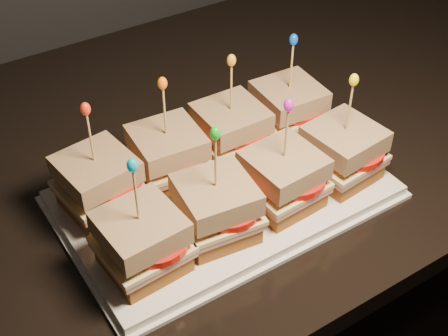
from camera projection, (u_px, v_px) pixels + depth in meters
cabinet at (182, 330)px, 1.23m from camera, size 2.29×0.71×0.86m
granite_slab at (169, 153)px, 0.94m from camera, size 2.33×0.75×0.03m
platter at (224, 194)px, 0.83m from camera, size 0.42×0.26×0.02m
platter_rim at (224, 198)px, 0.84m from camera, size 0.43×0.27×0.01m
sandwich_0_bread_bot at (101, 199)px, 0.80m from camera, size 0.09×0.09×0.02m
sandwich_0_ham at (99, 189)px, 0.79m from camera, size 0.10×0.10×0.01m
sandwich_0_cheese at (99, 185)px, 0.78m from camera, size 0.11×0.10×0.01m
sandwich_0_tomato at (109, 180)px, 0.78m from camera, size 0.08×0.08×0.01m
sandwich_0_bread_top at (96, 169)px, 0.76m from camera, size 0.10×0.10×0.03m
sandwich_0_pick at (91, 140)px, 0.74m from camera, size 0.00×0.00×0.09m
sandwich_0_frill at (85, 109)px, 0.71m from camera, size 0.01×0.01×0.02m
sandwich_1_bread_bot at (169, 171)px, 0.84m from camera, size 0.09×0.09×0.02m
sandwich_1_ham at (168, 162)px, 0.83m from camera, size 0.10×0.10×0.01m
sandwich_1_cheese at (168, 158)px, 0.82m from camera, size 0.10×0.10×0.01m
sandwich_1_tomato at (178, 153)px, 0.82m from camera, size 0.08×0.08×0.01m
sandwich_1_bread_top at (167, 142)px, 0.81m from camera, size 0.09×0.09×0.03m
sandwich_1_pick at (165, 114)px, 0.78m from camera, size 0.00×0.00×0.09m
sandwich_1_frill at (162, 83)px, 0.75m from camera, size 0.01×0.01×0.02m
sandwich_2_bread_bot at (231, 147)px, 0.88m from camera, size 0.09×0.09×0.02m
sandwich_2_ham at (231, 138)px, 0.87m from camera, size 0.09×0.09×0.01m
sandwich_2_cheese at (231, 134)px, 0.86m from camera, size 0.10×0.09×0.01m
sandwich_2_tomato at (240, 129)px, 0.86m from camera, size 0.08×0.08×0.01m
sandwich_2_bread_top at (231, 118)px, 0.85m from camera, size 0.09×0.09×0.03m
sandwich_2_pick at (231, 90)px, 0.82m from camera, size 0.00×0.00×0.09m
sandwich_2_frill at (231, 60)px, 0.79m from camera, size 0.01×0.01×0.02m
sandwich_3_bread_bot at (287, 124)px, 0.92m from camera, size 0.09×0.09×0.02m
sandwich_3_ham at (288, 115)px, 0.91m from camera, size 0.10×0.10×0.01m
sandwich_3_cheese at (288, 111)px, 0.90m from camera, size 0.10×0.10×0.01m
sandwich_3_tomato at (297, 106)px, 0.90m from camera, size 0.08×0.08×0.01m
sandwich_3_bread_top at (289, 96)px, 0.89m from camera, size 0.09×0.09×0.03m
sandwich_3_pick at (291, 69)px, 0.86m from camera, size 0.00×0.00×0.09m
sandwich_3_frill at (294, 40)px, 0.83m from camera, size 0.01×0.01×0.02m
sandwich_4_bread_bot at (144, 258)px, 0.72m from camera, size 0.09×0.09×0.02m
sandwich_4_ham at (143, 248)px, 0.71m from camera, size 0.10×0.10×0.01m
sandwich_4_cheese at (142, 244)px, 0.70m from camera, size 0.10×0.10×0.01m
sandwich_4_tomato at (154, 239)px, 0.70m from camera, size 0.08×0.08×0.01m
sandwich_4_bread_top at (140, 228)px, 0.69m from camera, size 0.09×0.09×0.03m
sandwich_4_pick at (136, 198)px, 0.66m from camera, size 0.00×0.00×0.09m
sandwich_4_frill at (132, 166)px, 0.63m from camera, size 0.01×0.01×0.02m
sandwich_5_bread_bot at (216, 224)px, 0.76m from camera, size 0.09×0.09×0.02m
sandwich_5_ham at (216, 215)px, 0.75m from camera, size 0.10×0.10×0.01m
sandwich_5_cheese at (216, 211)px, 0.75m from camera, size 0.11×0.10×0.01m
sandwich_5_tomato at (227, 206)px, 0.74m from camera, size 0.08×0.08×0.01m
sandwich_5_bread_top at (216, 195)px, 0.73m from camera, size 0.10×0.10×0.03m
sandwich_5_pick at (216, 165)px, 0.70m from camera, size 0.00×0.00×0.09m
sandwich_5_frill at (215, 133)px, 0.67m from camera, size 0.01×0.01×0.02m
sandwich_6_bread_bot at (281, 195)px, 0.80m from camera, size 0.09×0.09×0.02m
sandwich_6_ham at (282, 185)px, 0.79m from camera, size 0.10×0.09×0.01m
sandwich_6_cheese at (282, 181)px, 0.79m from camera, size 0.10×0.10×0.01m
sandwich_6_tomato at (293, 176)px, 0.78m from camera, size 0.08×0.08×0.01m
sandwich_6_bread_top at (284, 165)px, 0.77m from camera, size 0.09×0.09×0.03m
sandwich_6_pick at (286, 136)px, 0.74m from camera, size 0.00×0.00×0.09m
sandwich_6_frill at (289, 105)px, 0.71m from camera, size 0.01×0.01×0.02m
sandwich_7_bread_bot at (340, 168)px, 0.84m from camera, size 0.09×0.09×0.02m
sandwich_7_ham at (342, 159)px, 0.83m from camera, size 0.10×0.10×0.01m
sandwich_7_cheese at (342, 155)px, 0.83m from camera, size 0.10×0.10×0.01m
sandwich_7_tomato at (353, 150)px, 0.82m from camera, size 0.08×0.08×0.01m
sandwich_7_bread_top at (345, 139)px, 0.81m from camera, size 0.09×0.09×0.03m
sandwich_7_pick at (349, 110)px, 0.78m from camera, size 0.00×0.00×0.09m
sandwich_7_frill at (354, 80)px, 0.75m from camera, size 0.01×0.01×0.02m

